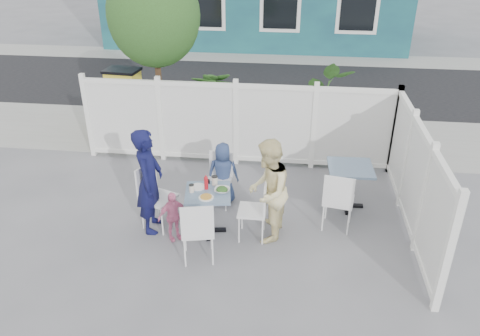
# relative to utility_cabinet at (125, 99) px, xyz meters

# --- Properties ---
(ground) EXTENTS (80.00, 80.00, 0.00)m
(ground) POSITION_rel_utility_cabinet_xyz_m (2.64, -4.00, -0.63)
(ground) COLOR slate
(near_sidewalk) EXTENTS (24.00, 2.60, 0.01)m
(near_sidewalk) POSITION_rel_utility_cabinet_xyz_m (2.64, -0.20, -0.63)
(near_sidewalk) COLOR gray
(near_sidewalk) RESTS_ON ground
(street) EXTENTS (24.00, 5.00, 0.01)m
(street) POSITION_rel_utility_cabinet_xyz_m (2.64, 3.50, -0.63)
(street) COLOR black
(street) RESTS_ON ground
(far_sidewalk) EXTENTS (24.00, 1.60, 0.01)m
(far_sidewalk) POSITION_rel_utility_cabinet_xyz_m (2.64, 6.60, -0.63)
(far_sidewalk) COLOR gray
(far_sidewalk) RESTS_ON ground
(fence_back) EXTENTS (5.86, 0.08, 1.60)m
(fence_back) POSITION_rel_utility_cabinet_xyz_m (2.74, -1.60, 0.15)
(fence_back) COLOR white
(fence_back) RESTS_ON ground
(fence_right) EXTENTS (0.08, 3.66, 1.60)m
(fence_right) POSITION_rel_utility_cabinet_xyz_m (5.64, -3.40, 0.15)
(fence_right) COLOR white
(fence_right) RESTS_ON ground
(tree) EXTENTS (1.80, 1.62, 3.59)m
(tree) POSITION_rel_utility_cabinet_xyz_m (1.04, -0.70, 1.96)
(tree) COLOR #382316
(tree) RESTS_ON ground
(utility_cabinet) EXTENTS (0.73, 0.55, 1.27)m
(utility_cabinet) POSITION_rel_utility_cabinet_xyz_m (0.00, 0.00, 0.00)
(utility_cabinet) COLOR gold
(utility_cabinet) RESTS_ON ground
(potted_shrub_a) EXTENTS (1.10, 1.10, 1.64)m
(potted_shrub_a) POSITION_rel_utility_cabinet_xyz_m (2.21, -0.90, 0.19)
(potted_shrub_a) COLOR #27471A
(potted_shrub_a) RESTS_ON ground
(potted_shrub_b) EXTENTS (1.83, 1.93, 1.68)m
(potted_shrub_b) POSITION_rel_utility_cabinet_xyz_m (4.29, -1.00, 0.20)
(potted_shrub_b) COLOR #27471A
(potted_shrub_b) RESTS_ON ground
(main_table) EXTENTS (0.75, 0.75, 0.69)m
(main_table) POSITION_rel_utility_cabinet_xyz_m (2.63, -3.93, -0.10)
(main_table) COLOR #4B6084
(main_table) RESTS_ON ground
(spare_table) EXTENTS (0.72, 0.72, 0.74)m
(spare_table) POSITION_rel_utility_cabinet_xyz_m (4.75, -2.95, -0.06)
(spare_table) COLOR #4B6084
(spare_table) RESTS_ON ground
(chair_left) EXTENTS (0.57, 0.58, 1.00)m
(chair_left) POSITION_rel_utility_cabinet_xyz_m (1.78, -3.83, -0.05)
(chair_left) COLOR white
(chair_left) RESTS_ON ground
(chair_right) EXTENTS (0.41, 0.42, 0.93)m
(chair_right) POSITION_rel_utility_cabinet_xyz_m (3.37, -3.98, -0.09)
(chair_right) COLOR white
(chair_right) RESTS_ON ground
(chair_back) EXTENTS (0.45, 0.44, 0.88)m
(chair_back) POSITION_rel_utility_cabinet_xyz_m (2.66, -3.07, -0.12)
(chair_back) COLOR white
(chair_back) RESTS_ON ground
(chair_near) EXTENTS (0.52, 0.50, 0.96)m
(chair_near) POSITION_rel_utility_cabinet_xyz_m (2.62, -4.65, -0.08)
(chair_near) COLOR white
(chair_near) RESTS_ON ground
(chair_spare) EXTENTS (0.51, 0.50, 0.97)m
(chair_spare) POSITION_rel_utility_cabinet_xyz_m (4.54, -3.65, -0.07)
(chair_spare) COLOR white
(chair_spare) RESTS_ON ground
(man) EXTENTS (0.43, 0.62, 1.63)m
(man) POSITION_rel_utility_cabinet_xyz_m (1.77, -3.94, 0.18)
(man) COLOR #0E0F39
(man) RESTS_ON ground
(woman) EXTENTS (0.67, 0.81, 1.56)m
(woman) POSITION_rel_utility_cabinet_xyz_m (3.51, -3.95, 0.15)
(woman) COLOR #EDCF5C
(woman) RESTS_ON ground
(boy) EXTENTS (0.54, 0.38, 1.05)m
(boy) POSITION_rel_utility_cabinet_xyz_m (2.71, -3.01, -0.11)
(boy) COLOR navy
(boy) RESTS_ON ground
(toddler) EXTENTS (0.48, 0.43, 0.78)m
(toddler) POSITION_rel_utility_cabinet_xyz_m (2.15, -4.17, -0.24)
(toddler) COLOR pink
(toddler) RESTS_ON ground
(plate_main) EXTENTS (0.22, 0.22, 0.01)m
(plate_main) POSITION_rel_utility_cabinet_xyz_m (2.64, -4.10, 0.06)
(plate_main) COLOR white
(plate_main) RESTS_ON main_table
(plate_side) EXTENTS (0.23, 0.23, 0.02)m
(plate_side) POSITION_rel_utility_cabinet_xyz_m (2.46, -3.81, 0.07)
(plate_side) COLOR white
(plate_side) RESTS_ON main_table
(salad_bowl) EXTENTS (0.22, 0.22, 0.05)m
(salad_bowl) POSITION_rel_utility_cabinet_xyz_m (2.84, -3.90, 0.09)
(salad_bowl) COLOR white
(salad_bowl) RESTS_ON main_table
(coffee_cup_a) EXTENTS (0.07, 0.07, 0.11)m
(coffee_cup_a) POSITION_rel_utility_cabinet_xyz_m (2.40, -3.96, 0.11)
(coffee_cup_a) COLOR beige
(coffee_cup_a) RESTS_ON main_table
(coffee_cup_b) EXTENTS (0.09, 0.09, 0.13)m
(coffee_cup_b) POSITION_rel_utility_cabinet_xyz_m (2.70, -3.71, 0.12)
(coffee_cup_b) COLOR beige
(coffee_cup_b) RESTS_ON main_table
(ketchup_bottle) EXTENTS (0.06, 0.06, 0.19)m
(ketchup_bottle) POSITION_rel_utility_cabinet_xyz_m (2.59, -3.84, 0.15)
(ketchup_bottle) COLOR red
(ketchup_bottle) RESTS_ON main_table
(salt_shaker) EXTENTS (0.03, 0.03, 0.07)m
(salt_shaker) POSITION_rel_utility_cabinet_xyz_m (2.56, -3.69, 0.09)
(salt_shaker) COLOR white
(salt_shaker) RESTS_ON main_table
(pepper_shaker) EXTENTS (0.03, 0.03, 0.07)m
(pepper_shaker) POSITION_rel_utility_cabinet_xyz_m (2.60, -3.68, 0.09)
(pepper_shaker) COLOR black
(pepper_shaker) RESTS_ON main_table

